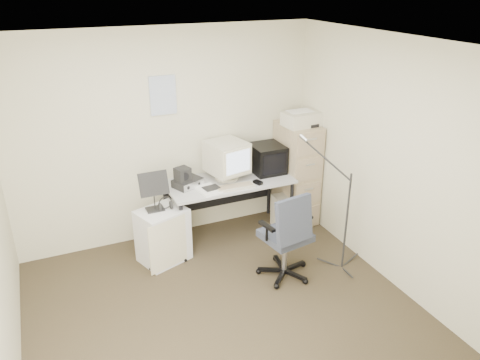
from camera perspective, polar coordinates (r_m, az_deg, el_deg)
name	(u,v)px	position (r m, az deg, el deg)	size (l,w,h in m)	color
floor	(228,318)	(4.63, -1.49, -16.49)	(3.60, 3.60, 0.01)	#392B18
ceiling	(224,46)	(3.57, -1.92, 15.96)	(3.60, 3.60, 0.01)	white
wall_back	(167,137)	(5.52, -8.87, 5.16)	(3.60, 0.02, 2.50)	beige
wall_front	(359,339)	(2.63, 14.31, -18.23)	(3.60, 0.02, 2.50)	beige
wall_right	(395,167)	(4.85, 18.37, 1.55)	(0.02, 3.60, 2.50)	beige
wall_calendar	(163,95)	(5.37, -9.38, 10.15)	(0.30, 0.02, 0.44)	white
filing_cabinet	(296,173)	(6.04, 6.89, 0.84)	(0.40, 0.60, 1.30)	#90805F
printer	(302,119)	(5.76, 7.52, 7.39)	(0.43, 0.30, 0.17)	silver
desk	(229,208)	(5.75, -1.31, -3.38)	(1.50, 0.70, 0.73)	#A9A9A9
crt_monitor	(227,161)	(5.56, -1.64, 2.39)	(0.42, 0.44, 0.46)	silver
crt_tv	(267,158)	(5.79, 3.31, 2.64)	(0.38, 0.40, 0.35)	black
desk_speaker	(244,169)	(5.75, 0.46, 1.40)	(0.07, 0.07, 0.14)	beige
keyboard	(235,187)	(5.39, -0.60, -0.84)	(0.45, 0.16, 0.03)	silver
mouse	(258,182)	(5.50, 2.20, -0.29)	(0.07, 0.11, 0.03)	black
radio_receiver	(188,183)	(5.45, -6.40, -0.32)	(0.32, 0.23, 0.09)	black
radio_speaker	(183,174)	(5.37, -7.02, 0.70)	(0.16, 0.15, 0.16)	black
papers	(208,190)	(5.34, -3.90, -1.18)	(0.22, 0.30, 0.02)	white
pc_tower	(285,215)	(5.93, 5.52, -4.26)	(0.20, 0.45, 0.42)	silver
office_chair	(285,234)	(4.93, 5.56, -6.55)	(0.58, 0.58, 1.01)	#3B3E49
side_cart	(163,235)	(5.33, -9.37, -6.67)	(0.50, 0.40, 0.63)	silver
music_stand	(154,191)	(5.11, -10.49, -1.29)	(0.31, 0.17, 0.46)	black
headphones	(166,205)	(5.17, -9.07, -3.06)	(0.16, 0.16, 0.03)	black
mic_stand	(348,208)	(5.06, 13.02, -3.31)	(0.02, 0.02, 1.47)	black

